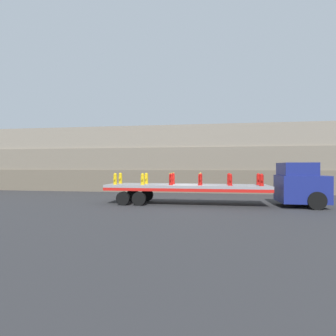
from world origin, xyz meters
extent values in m
plane|color=#2D2D30|center=(0.00, 0.00, 0.00)|extent=(120.00, 120.00, 0.00)
cube|color=#665B4C|center=(0.00, 9.00, 1.12)|extent=(60.00, 3.00, 2.23)
cube|color=#756B5B|center=(0.00, 9.15, 3.35)|extent=(60.00, 3.00, 2.23)
cube|color=gray|center=(0.00, 9.30, 5.58)|extent=(60.00, 3.00, 2.23)
cube|color=navy|center=(7.35, 0.00, 1.15)|extent=(2.76, 2.51, 1.70)
cube|color=navy|center=(7.07, 0.00, 2.40)|extent=(1.93, 2.31, 0.80)
cube|color=black|center=(8.11, 0.00, 1.49)|extent=(1.10, 2.21, 0.95)
cylinder|color=black|center=(7.83, -1.19, 0.54)|extent=(1.08, 0.28, 1.08)
cylinder|color=black|center=(7.83, 1.19, 0.54)|extent=(1.08, 0.28, 1.08)
cube|color=gray|center=(0.00, 0.00, 1.25)|extent=(10.87, 2.46, 0.17)
cube|color=red|center=(0.00, -1.19, 1.06)|extent=(10.87, 0.08, 0.20)
cube|color=red|center=(0.00, 1.19, 1.06)|extent=(10.87, 0.08, 0.20)
cylinder|color=black|center=(-2.99, -1.13, 0.45)|extent=(0.90, 0.30, 0.90)
cylinder|color=black|center=(-2.99, 1.13, 0.45)|extent=(0.90, 0.30, 0.90)
cylinder|color=black|center=(-4.08, -1.13, 0.45)|extent=(0.90, 0.30, 0.90)
cylinder|color=black|center=(-4.08, 1.13, 0.45)|extent=(0.90, 0.30, 0.90)
cylinder|color=gold|center=(-4.83, -0.54, 1.35)|extent=(0.30, 0.30, 0.03)
cylinder|color=gold|center=(-4.83, -0.54, 1.64)|extent=(0.24, 0.24, 0.61)
sphere|color=gold|center=(-4.83, -0.54, 2.00)|extent=(0.23, 0.23, 0.23)
cylinder|color=gold|center=(-4.83, -0.73, 1.71)|extent=(0.11, 0.13, 0.11)
cylinder|color=gold|center=(-4.83, -0.35, 1.71)|extent=(0.11, 0.13, 0.11)
cylinder|color=gold|center=(-4.83, 0.54, 1.35)|extent=(0.30, 0.30, 0.03)
cylinder|color=gold|center=(-4.83, 0.54, 1.64)|extent=(0.24, 0.24, 0.61)
sphere|color=gold|center=(-4.83, 0.54, 2.00)|extent=(0.23, 0.23, 0.23)
cylinder|color=gold|center=(-4.83, 0.35, 1.71)|extent=(0.11, 0.13, 0.11)
cylinder|color=gold|center=(-4.83, 0.73, 1.71)|extent=(0.11, 0.13, 0.11)
cylinder|color=gold|center=(-2.90, -0.54, 1.35)|extent=(0.30, 0.30, 0.03)
cylinder|color=gold|center=(-2.90, -0.54, 1.64)|extent=(0.24, 0.24, 0.61)
sphere|color=gold|center=(-2.90, -0.54, 2.00)|extent=(0.23, 0.23, 0.23)
cylinder|color=gold|center=(-2.90, -0.73, 1.71)|extent=(0.11, 0.13, 0.11)
cylinder|color=gold|center=(-2.90, -0.35, 1.71)|extent=(0.11, 0.13, 0.11)
cylinder|color=gold|center=(-2.90, 0.54, 1.35)|extent=(0.30, 0.30, 0.03)
cylinder|color=gold|center=(-2.90, 0.54, 1.64)|extent=(0.24, 0.24, 0.61)
sphere|color=gold|center=(-2.90, 0.54, 2.00)|extent=(0.23, 0.23, 0.23)
cylinder|color=gold|center=(-2.90, 0.35, 1.71)|extent=(0.11, 0.13, 0.11)
cylinder|color=gold|center=(-2.90, 0.73, 1.71)|extent=(0.11, 0.13, 0.11)
cylinder|color=red|center=(-0.97, -0.54, 1.35)|extent=(0.30, 0.30, 0.03)
cylinder|color=red|center=(-0.97, -0.54, 1.64)|extent=(0.24, 0.24, 0.61)
sphere|color=red|center=(-0.97, -0.54, 2.00)|extent=(0.23, 0.23, 0.23)
cylinder|color=red|center=(-0.97, -0.73, 1.71)|extent=(0.11, 0.13, 0.11)
cylinder|color=red|center=(-0.97, -0.35, 1.71)|extent=(0.11, 0.13, 0.11)
cylinder|color=red|center=(-0.97, 0.54, 1.35)|extent=(0.30, 0.30, 0.03)
cylinder|color=red|center=(-0.97, 0.54, 1.64)|extent=(0.24, 0.24, 0.61)
sphere|color=red|center=(-0.97, 0.54, 2.00)|extent=(0.23, 0.23, 0.23)
cylinder|color=red|center=(-0.97, 0.35, 1.71)|extent=(0.11, 0.13, 0.11)
cylinder|color=red|center=(-0.97, 0.73, 1.71)|extent=(0.11, 0.13, 0.11)
cylinder|color=red|center=(0.97, -0.54, 1.35)|extent=(0.30, 0.30, 0.03)
cylinder|color=red|center=(0.97, -0.54, 1.64)|extent=(0.24, 0.24, 0.61)
sphere|color=red|center=(0.97, -0.54, 2.00)|extent=(0.23, 0.23, 0.23)
cylinder|color=red|center=(0.97, -0.73, 1.71)|extent=(0.11, 0.13, 0.11)
cylinder|color=red|center=(0.97, -0.35, 1.71)|extent=(0.11, 0.13, 0.11)
cylinder|color=red|center=(0.97, 0.54, 1.35)|extent=(0.30, 0.30, 0.03)
cylinder|color=red|center=(0.97, 0.54, 1.64)|extent=(0.24, 0.24, 0.61)
sphere|color=red|center=(0.97, 0.54, 2.00)|extent=(0.23, 0.23, 0.23)
cylinder|color=red|center=(0.97, 0.35, 1.71)|extent=(0.11, 0.13, 0.11)
cylinder|color=red|center=(0.97, 0.73, 1.71)|extent=(0.11, 0.13, 0.11)
cylinder|color=red|center=(2.90, -0.54, 1.35)|extent=(0.30, 0.30, 0.03)
cylinder|color=red|center=(2.90, -0.54, 1.64)|extent=(0.24, 0.24, 0.61)
sphere|color=red|center=(2.90, -0.54, 2.00)|extent=(0.23, 0.23, 0.23)
cylinder|color=red|center=(2.90, -0.73, 1.71)|extent=(0.11, 0.13, 0.11)
cylinder|color=red|center=(2.90, -0.35, 1.71)|extent=(0.11, 0.13, 0.11)
cylinder|color=red|center=(2.90, 0.54, 1.35)|extent=(0.30, 0.30, 0.03)
cylinder|color=red|center=(2.90, 0.54, 1.64)|extent=(0.24, 0.24, 0.61)
sphere|color=red|center=(2.90, 0.54, 2.00)|extent=(0.23, 0.23, 0.23)
cylinder|color=red|center=(2.90, 0.35, 1.71)|extent=(0.11, 0.13, 0.11)
cylinder|color=red|center=(2.90, 0.73, 1.71)|extent=(0.11, 0.13, 0.11)
cylinder|color=red|center=(4.83, -0.54, 1.35)|extent=(0.30, 0.30, 0.03)
cylinder|color=red|center=(4.83, -0.54, 1.64)|extent=(0.24, 0.24, 0.61)
sphere|color=red|center=(4.83, -0.54, 2.00)|extent=(0.23, 0.23, 0.23)
cylinder|color=red|center=(4.83, -0.73, 1.71)|extent=(0.11, 0.13, 0.11)
cylinder|color=red|center=(4.83, -0.35, 1.71)|extent=(0.11, 0.13, 0.11)
cylinder|color=red|center=(4.83, 0.54, 1.35)|extent=(0.30, 0.30, 0.03)
cylinder|color=red|center=(4.83, 0.54, 1.64)|extent=(0.24, 0.24, 0.61)
sphere|color=red|center=(4.83, 0.54, 2.00)|extent=(0.23, 0.23, 0.23)
cylinder|color=red|center=(4.83, 0.35, 1.71)|extent=(0.11, 0.13, 0.11)
cylinder|color=red|center=(4.83, 0.73, 1.71)|extent=(0.11, 0.13, 0.11)
cube|color=yellow|center=(-0.97, 0.00, 2.12)|extent=(0.05, 2.66, 0.01)
cube|color=yellow|center=(0.97, 0.00, 2.12)|extent=(0.05, 2.66, 0.01)
camera|label=1|loc=(1.50, -17.77, 2.54)|focal=28.00mm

